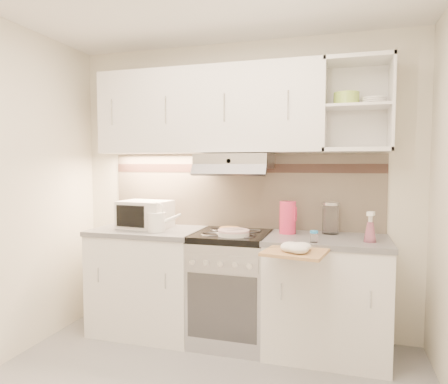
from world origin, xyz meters
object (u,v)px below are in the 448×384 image
object	(u,v)px
microwave	(145,214)
pink_pitcher	(288,217)
watering_can	(158,221)
spray_bottle	(370,229)
electric_range	(232,287)
plate_stack	(234,233)
cutting_board	(295,252)
glass_jar	(330,218)

from	to	relation	value
microwave	pink_pitcher	bearing A→B (deg)	8.63
watering_can	pink_pitcher	world-z (taller)	pink_pitcher
watering_can	spray_bottle	world-z (taller)	watering_can
electric_range	plate_stack	size ratio (longest dim) A/B	3.66
spray_bottle	cutting_board	bearing A→B (deg)	-125.08
microwave	cutting_board	size ratio (longest dim) A/B	1.14
microwave	spray_bottle	world-z (taller)	microwave
electric_range	microwave	xyz separation A→B (m)	(-0.79, 0.03, 0.57)
microwave	cutting_board	bearing A→B (deg)	-13.72
electric_range	pink_pitcher	distance (m)	0.73
pink_pitcher	watering_can	bearing A→B (deg)	-147.77
pink_pitcher	cutting_board	world-z (taller)	pink_pitcher
glass_jar	cutting_board	size ratio (longest dim) A/B	0.64
electric_range	pink_pitcher	size ratio (longest dim) A/B	3.45
pink_pitcher	microwave	bearing A→B (deg)	-155.53
plate_stack	spray_bottle	size ratio (longest dim) A/B	1.05
watering_can	cutting_board	world-z (taller)	watering_can
pink_pitcher	glass_jar	distance (m)	0.34
electric_range	glass_jar	xyz separation A→B (m)	(0.77, 0.18, 0.58)
cutting_board	microwave	bearing A→B (deg)	170.13
plate_stack	glass_jar	world-z (taller)	glass_jar
watering_can	plate_stack	size ratio (longest dim) A/B	1.15
plate_stack	glass_jar	xyz separation A→B (m)	(0.72, 0.30, 0.10)
plate_stack	glass_jar	size ratio (longest dim) A/B	0.97
cutting_board	watering_can	bearing A→B (deg)	173.22
pink_pitcher	cutting_board	xyz separation A→B (m)	(0.12, -0.54, -0.16)
spray_bottle	pink_pitcher	bearing A→B (deg)	-177.73
plate_stack	spray_bottle	world-z (taller)	spray_bottle
glass_jar	plate_stack	bearing A→B (deg)	-157.15
microwave	spray_bottle	distance (m)	1.84
plate_stack	spray_bottle	distance (m)	1.00
microwave	pink_pitcher	world-z (taller)	pink_pitcher
microwave	pink_pitcher	size ratio (longest dim) A/B	1.72
spray_bottle	cutting_board	distance (m)	0.61
spray_bottle	watering_can	bearing A→B (deg)	-160.21
glass_jar	watering_can	bearing A→B (deg)	-168.29
microwave	watering_can	xyz separation A→B (m)	(0.19, -0.13, -0.03)
microwave	plate_stack	distance (m)	0.86
spray_bottle	glass_jar	bearing A→B (deg)	155.28
microwave	cutting_board	world-z (taller)	microwave
watering_can	electric_range	bearing A→B (deg)	-3.24
electric_range	glass_jar	world-z (taller)	glass_jar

